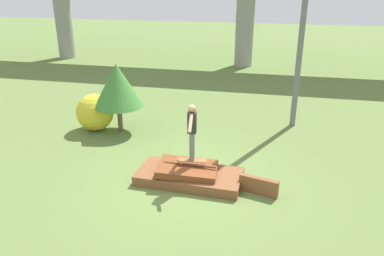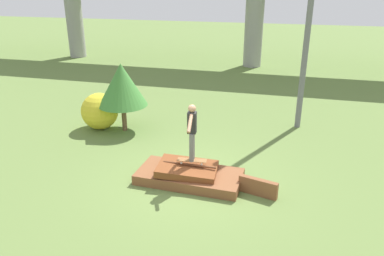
{
  "view_description": "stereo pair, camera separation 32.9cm",
  "coord_description": "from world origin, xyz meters",
  "views": [
    {
      "loc": [
        1.99,
        -8.55,
        5.01
      ],
      "look_at": [
        0.05,
        0.07,
        1.5
      ],
      "focal_mm": 35.0,
      "sensor_mm": 36.0,
      "label": 1
    },
    {
      "loc": [
        2.31,
        -8.47,
        5.01
      ],
      "look_at": [
        0.05,
        0.07,
        1.5
      ],
      "focal_mm": 35.0,
      "sensor_mm": 36.0,
      "label": 2
    }
  ],
  "objects": [
    {
      "name": "scrap_plank_loose",
      "position": [
        1.83,
        -0.23,
        0.22
      ],
      "size": [
        1.0,
        0.39,
        0.44
      ],
      "color": "brown",
      "rests_on": "ground_plane"
    },
    {
      "name": "scrap_pile",
      "position": [
        -0.01,
        -0.0,
        0.19
      ],
      "size": [
        2.8,
        1.4,
        0.51
      ],
      "color": "brown",
      "rests_on": "ground_plane"
    },
    {
      "name": "ground_plane",
      "position": [
        0.0,
        0.0,
        0.0
      ],
      "size": [
        80.0,
        80.0,
        0.0
      ],
      "primitive_type": "plane",
      "color": "olive"
    },
    {
      "name": "skater",
      "position": [
        0.05,
        0.07,
        1.48
      ],
      "size": [
        0.24,
        1.19,
        1.53
      ],
      "color": "slate",
      "rests_on": "skateboard"
    },
    {
      "name": "utility_pole",
      "position": [
        2.78,
        4.86,
        3.93
      ],
      "size": [
        1.3,
        0.2,
        7.62
      ],
      "color": "slate",
      "rests_on": "ground_plane"
    },
    {
      "name": "skateboard",
      "position": [
        0.05,
        0.07,
        0.59
      ],
      "size": [
        0.79,
        0.3,
        0.09
      ],
      "color": "brown",
      "rests_on": "scrap_pile"
    },
    {
      "name": "bush_yellow_flowering",
      "position": [
        -4.1,
        2.88,
        0.65
      ],
      "size": [
        1.31,
        1.31,
        1.31
      ],
      "color": "gold",
      "rests_on": "ground_plane"
    },
    {
      "name": "tree_behind_left",
      "position": [
        -3.19,
        2.93,
        1.67
      ],
      "size": [
        1.71,
        1.71,
        2.41
      ],
      "color": "brown",
      "rests_on": "ground_plane"
    }
  ]
}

